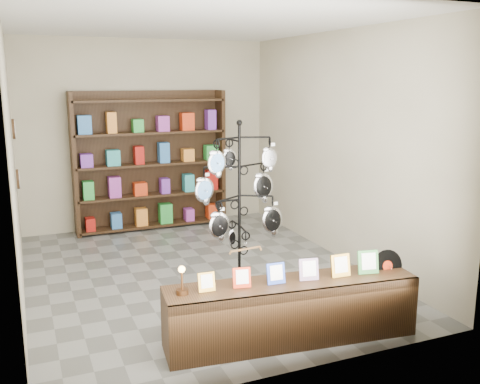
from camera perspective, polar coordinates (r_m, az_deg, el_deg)
The scene contains 6 objects.
ground at distance 6.78m, azimuth -4.67°, elevation -8.60°, with size 5.00×5.00×0.00m, color slate.
room_envelope at distance 6.37m, azimuth -4.96°, elevation 7.17°, with size 5.00×5.00×5.00m.
display_tree at distance 5.82m, azimuth -0.07°, elevation -0.41°, with size 1.00×0.84×1.96m.
front_shelf at distance 5.05m, azimuth 5.53°, elevation -12.50°, with size 2.38×0.73×0.83m.
back_shelving at distance 8.67m, azimuth -9.49°, elevation 2.86°, with size 2.42×0.36×2.20m.
wall_clocks at distance 6.91m, azimuth -22.81°, elevation 3.73°, with size 0.03×0.24×0.84m.
Camera 1 is at (-1.93, -6.05, 2.38)m, focal length 40.00 mm.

